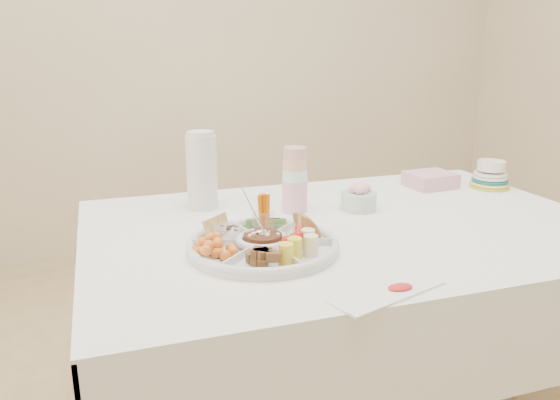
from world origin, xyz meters
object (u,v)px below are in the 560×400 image
object	(u,v)px
chair	(555,251)
plate_stack	(490,176)
dining_table	(346,338)
party_tray	(263,243)
thermos	(202,170)

from	to	relation	value
chair	plate_stack	world-z (taller)	chair
dining_table	plate_stack	xyz separation A→B (m)	(0.67, 0.22, 0.42)
party_tray	thermos	xyz separation A→B (m)	(-0.07, 0.43, 0.10)
dining_table	chair	bearing A→B (deg)	7.41
plate_stack	thermos	bearing A→B (deg)	175.60
thermos	plate_stack	size ratio (longest dim) A/B	1.81
dining_table	thermos	bearing A→B (deg)	141.72
dining_table	plate_stack	distance (m)	0.82
chair	plate_stack	distance (m)	0.40
dining_table	plate_stack	bearing A→B (deg)	17.96
thermos	plate_stack	distance (m)	1.06
chair	thermos	distance (m)	1.37
party_tray	thermos	size ratio (longest dim) A/B	1.50
chair	party_tray	xyz separation A→B (m)	(-1.24, -0.25, 0.27)
thermos	dining_table	bearing A→B (deg)	-38.28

